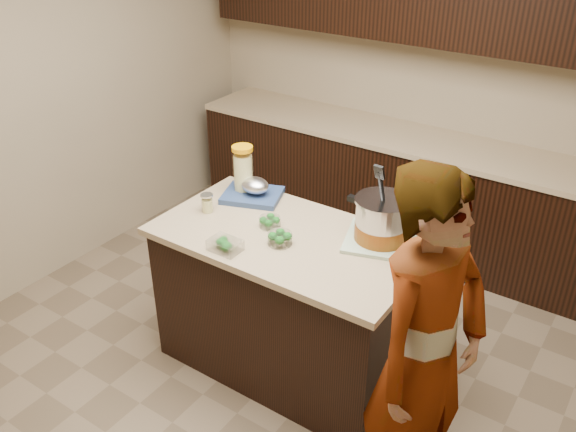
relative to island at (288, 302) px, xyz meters
The scene contains 13 objects.
ground_plane 0.45m from the island, ahead, with size 4.00×4.00×0.00m, color brown.
room_shell 1.26m from the island, ahead, with size 4.04×4.04×2.72m.
back_cabinets 1.81m from the island, 90.00° to the left, with size 3.60×0.63×2.33m.
island is the anchor object (origin of this frame).
dish_towel 0.67m from the island, 27.13° to the left, with size 0.36×0.36×0.02m, color #5E895C.
stock_pot 0.75m from the island, 27.11° to the left, with size 0.42×0.31×0.42m.
lemonade_pitcher 0.82m from the island, 152.76° to the left, with size 0.15×0.15×0.31m.
mason_jar 0.73m from the island, behind, with size 0.07×0.07×0.12m.
broccoli_tub_left 0.49m from the island, behind, with size 0.14×0.14×0.06m.
broccoli_tub_right 0.49m from the island, 82.23° to the right, with size 0.16×0.16×0.06m.
broccoli_tub_rect 0.59m from the island, 121.32° to the right, with size 0.17×0.12×0.06m.
blue_tray 0.69m from the island, 149.74° to the left, with size 0.41×0.37×0.13m.
person 1.15m from the island, 24.14° to the right, with size 0.63×0.41×1.73m, color gray.
Camera 1 is at (1.59, -2.33, 2.60)m, focal length 38.00 mm.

